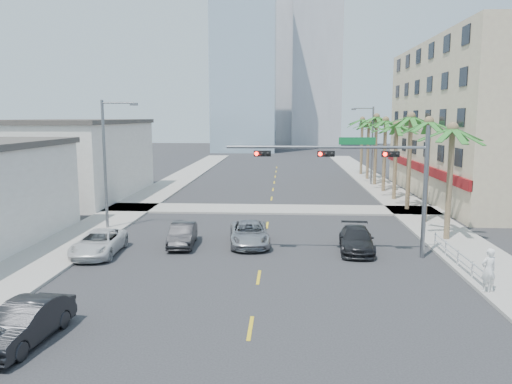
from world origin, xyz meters
The scene contains 27 objects.
ground centered at (0.00, 0.00, 0.00)m, with size 260.00×260.00×0.00m, color #262628.
sidewalk_right centered at (12.00, 20.00, 0.07)m, with size 4.00×120.00×0.15m, color gray.
sidewalk_left centered at (-12.00, 20.00, 0.07)m, with size 4.00×120.00×0.15m, color gray.
sidewalk_cross centered at (0.00, 22.00, 0.07)m, with size 80.00×4.00×0.15m, color gray.
building_right centered at (21.99, 30.00, 7.50)m, with size 15.25×28.00×15.00m.
building_left_far centered at (-19.50, 28.00, 3.60)m, with size 11.00×18.00×7.20m, color beige.
tower_far_left centered at (-8.00, 95.00, 24.00)m, with size 14.00×14.00×48.00m, color #99B2C6.
tower_far_right centered at (9.00, 110.00, 30.00)m, with size 12.00×12.00×60.00m, color #ADADB2.
tower_far_center centered at (-3.00, 125.00, 21.00)m, with size 16.00×16.00×42.00m, color #ADADB2.
traffic_signal_mast centered at (5.78, 7.95, 5.06)m, with size 11.12×0.54×7.20m.
palm_tree_0 centered at (11.60, 12.00, 7.08)m, with size 4.80×4.80×7.80m.
palm_tree_1 centered at (11.60, 17.20, 7.43)m, with size 4.80×4.80×8.16m.
palm_tree_2 centered at (11.60, 22.40, 7.78)m, with size 4.80×4.80×8.52m.
palm_tree_3 centered at (11.60, 27.60, 7.08)m, with size 4.80×4.80×7.80m.
palm_tree_4 centered at (11.60, 32.80, 7.43)m, with size 4.80×4.80×8.16m.
palm_tree_5 centered at (11.60, 38.00, 7.78)m, with size 4.80×4.80×8.52m.
palm_tree_6 centered at (11.60, 43.20, 7.08)m, with size 4.80×4.80×7.80m.
palm_tree_7 centered at (11.60, 48.40, 7.43)m, with size 4.80×4.80×8.16m.
streetlight_left centered at (-11.00, 14.00, 5.06)m, with size 2.55×0.25×9.00m.
streetlight_right centered at (11.00, 38.00, 5.06)m, with size 2.55×0.25×9.00m.
guardrail centered at (10.30, 6.00, 0.67)m, with size 0.08×8.08×1.00m.
car_parked_mid centered at (-7.80, -3.67, 0.72)m, with size 1.53×4.40×1.45m, color black.
car_parked_far centered at (-9.40, 7.60, 0.68)m, with size 2.27×4.92×1.37m, color silver.
car_lane_left centered at (-5.00, 9.85, 0.68)m, with size 1.45×4.15×1.37m, color black.
car_lane_center centered at (-0.92, 10.36, 0.71)m, with size 2.34×5.07×1.41m, color #A4A5A9.
car_lane_right centered at (5.50, 9.20, 0.69)m, with size 1.95×4.79×1.39m, color black.
pedestrian centered at (10.30, 2.16, 1.15)m, with size 0.73×0.48×1.99m, color white.
Camera 1 is at (1.23, -19.71, 7.87)m, focal length 35.00 mm.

